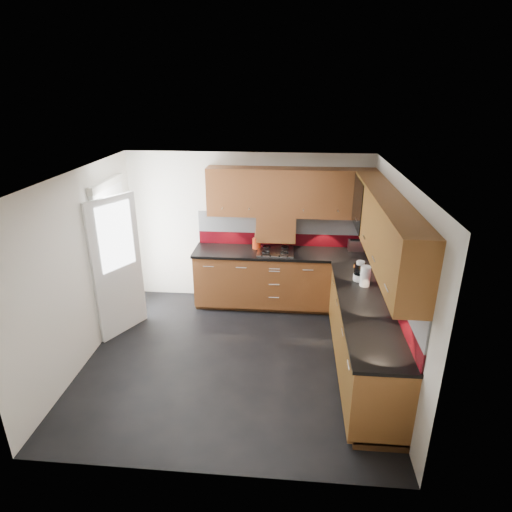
# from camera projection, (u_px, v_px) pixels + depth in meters

# --- Properties ---
(room) EXTENTS (4.00, 3.80, 2.64)m
(room) POSITION_uv_depth(u_px,v_px,m) (232.00, 252.00, 5.04)
(room) COLOR black
(base_cabinets) EXTENTS (2.70, 3.20, 0.95)m
(base_cabinets) POSITION_uv_depth(u_px,v_px,m) (316.00, 306.00, 6.01)
(base_cabinets) COLOR #5E2D15
(base_cabinets) RESTS_ON room
(countertop) EXTENTS (2.72, 3.22, 0.04)m
(countertop) POSITION_uv_depth(u_px,v_px,m) (317.00, 275.00, 5.82)
(countertop) COLOR black
(countertop) RESTS_ON base_cabinets
(backsplash) EXTENTS (2.70, 3.20, 0.54)m
(backsplash) POSITION_uv_depth(u_px,v_px,m) (334.00, 250.00, 5.90)
(backsplash) COLOR maroon
(backsplash) RESTS_ON countertop
(upper_cabinets) EXTENTS (2.50, 3.20, 0.72)m
(upper_cabinets) POSITION_uv_depth(u_px,v_px,m) (334.00, 209.00, 5.54)
(upper_cabinets) COLOR #5E2D15
(upper_cabinets) RESTS_ON room
(extractor_hood) EXTENTS (0.60, 0.33, 0.40)m
(extractor_hood) POSITION_uv_depth(u_px,v_px,m) (276.00, 228.00, 6.60)
(extractor_hood) COLOR #5E2D15
(extractor_hood) RESTS_ON room
(glass_cabinet) EXTENTS (0.32, 0.80, 0.66)m
(glass_cabinet) POSITION_uv_depth(u_px,v_px,m) (369.00, 202.00, 5.75)
(glass_cabinet) COLOR black
(glass_cabinet) RESTS_ON room
(back_door) EXTENTS (0.42, 1.19, 2.04)m
(back_door) POSITION_uv_depth(u_px,v_px,m) (116.00, 259.00, 6.05)
(back_door) COLOR white
(back_door) RESTS_ON room
(gas_hob) EXTENTS (0.55, 0.49, 0.04)m
(gas_hob) POSITION_uv_depth(u_px,v_px,m) (275.00, 251.00, 6.57)
(gas_hob) COLOR silver
(gas_hob) RESTS_ON countertop
(utensil_pot) EXTENTS (0.13, 0.13, 0.47)m
(utensil_pot) POSITION_uv_depth(u_px,v_px,m) (257.00, 242.00, 6.69)
(utensil_pot) COLOR #E93F15
(utensil_pot) RESTS_ON countertop
(toaster) EXTENTS (0.24, 0.15, 0.17)m
(toaster) POSITION_uv_depth(u_px,v_px,m) (356.00, 245.00, 6.61)
(toaster) COLOR silver
(toaster) RESTS_ON countertop
(food_processor) EXTENTS (0.16, 0.16, 0.27)m
(food_processor) POSITION_uv_depth(u_px,v_px,m) (360.00, 272.00, 5.58)
(food_processor) COLOR white
(food_processor) RESTS_ON countertop
(paper_towel) EXTENTS (0.16, 0.16, 0.27)m
(paper_towel) POSITION_uv_depth(u_px,v_px,m) (365.00, 276.00, 5.43)
(paper_towel) COLOR white
(paper_towel) RESTS_ON countertop
(orange_cloth) EXTENTS (0.15, 0.14, 0.01)m
(orange_cloth) POSITION_uv_depth(u_px,v_px,m) (359.00, 266.00, 6.04)
(orange_cloth) COLOR orange
(orange_cloth) RESTS_ON countertop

